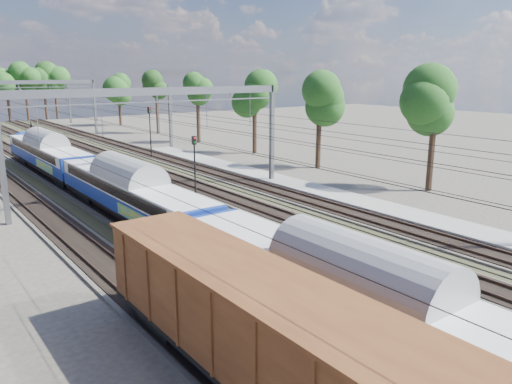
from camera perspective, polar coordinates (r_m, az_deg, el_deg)
track_bed at (r=55.21m, az=-17.63°, el=2.38°), size 21.00×130.00×0.34m
platform at (r=40.78m, az=11.09°, el=-0.93°), size 3.00×70.00×0.30m
catenary at (r=61.83m, az=-20.15°, el=9.21°), size 25.65×130.00×9.00m
tree_belt at (r=104.94m, az=-23.28°, el=11.31°), size 38.84×97.75×11.56m
emu_train at (r=35.00m, az=-14.07°, el=0.62°), size 2.99×63.28×4.38m
freight_boxcar at (r=16.23m, az=-0.45°, el=-14.85°), size 3.18×15.36×3.96m
worker at (r=99.34m, az=-24.29°, el=6.91°), size 0.45×0.62×1.59m
signal_near at (r=39.21m, az=-7.02°, el=3.51°), size 0.36×0.32×5.37m
signal_far at (r=61.66m, az=-12.02°, el=7.39°), size 0.44×0.41×6.16m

